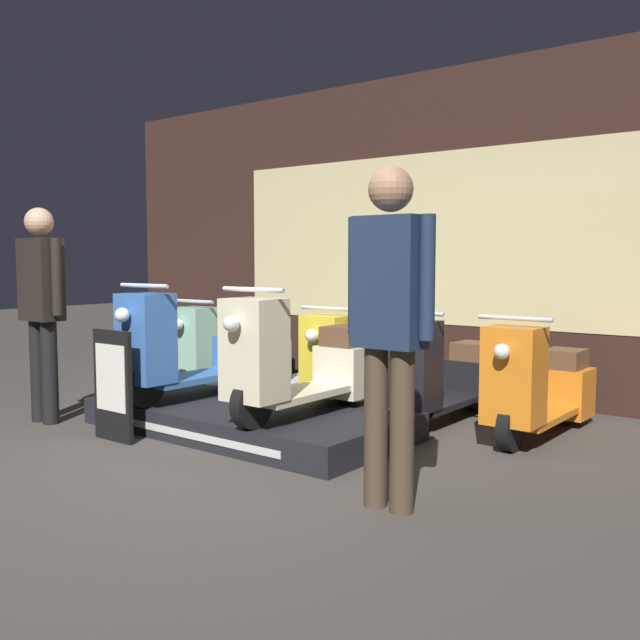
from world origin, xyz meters
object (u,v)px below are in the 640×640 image
(scooter_backrow_4, at_px, (539,387))
(scooter_backrow_1, at_px, (291,359))
(person_right_browsing, at_px, (390,312))
(price_sign_board, at_px, (113,385))
(scooter_backrow_2, at_px, (361,367))
(scooter_backrow_3, at_px, (443,376))
(scooter_display_right, at_px, (301,364))
(person_left_browsing, at_px, (42,299))
(scooter_backrow_0, at_px, (231,352))
(scooter_display_left, at_px, (195,351))

(scooter_backrow_4, bearing_deg, scooter_backrow_1, 180.00)
(person_right_browsing, bearing_deg, price_sign_board, -179.44)
(price_sign_board, bearing_deg, scooter_backrow_4, 39.96)
(scooter_backrow_2, relative_size, scooter_backrow_3, 1.00)
(scooter_backrow_4, distance_m, person_right_browsing, 2.14)
(scooter_display_right, bearing_deg, scooter_backrow_4, 43.90)
(price_sign_board, bearing_deg, person_right_browsing, 0.56)
(scooter_backrow_1, bearing_deg, scooter_backrow_4, 0.00)
(scooter_backrow_2, xyz_separation_m, person_right_browsing, (1.58, -2.03, 0.68))
(person_left_browsing, xyz_separation_m, price_sign_board, (0.96, -0.02, -0.61))
(scooter_backrow_2, bearing_deg, scooter_backrow_0, 180.00)
(scooter_backrow_2, distance_m, price_sign_board, 2.21)
(scooter_backrow_3, bearing_deg, scooter_backrow_2, 180.00)
(scooter_backrow_0, bearing_deg, price_sign_board, -68.12)
(scooter_display_right, bearing_deg, scooter_backrow_1, 132.59)
(scooter_backrow_0, distance_m, scooter_backrow_3, 2.46)
(scooter_display_right, relative_size, price_sign_board, 1.85)
(scooter_backrow_4, height_order, person_left_browsing, person_left_browsing)
(person_right_browsing, relative_size, price_sign_board, 2.22)
(person_left_browsing, relative_size, person_right_browsing, 0.96)
(price_sign_board, bearing_deg, scooter_display_left, 89.08)
(scooter_display_left, distance_m, scooter_backrow_1, 1.27)
(scooter_display_right, xyz_separation_m, person_left_browsing, (-2.11, -0.78, 0.44))
(scooter_backrow_3, distance_m, scooter_backrow_4, 0.82)
(scooter_backrow_1, height_order, scooter_backrow_2, same)
(scooter_display_left, bearing_deg, scooter_backrow_4, 27.23)
(scooter_backrow_4, distance_m, price_sign_board, 3.20)
(scooter_display_left, height_order, scooter_backrow_3, scooter_display_left)
(scooter_backrow_3, distance_m, price_sign_board, 2.62)
(scooter_display_left, xyz_separation_m, scooter_backrow_3, (1.62, 1.25, -0.21))
(scooter_display_left, bearing_deg, person_left_browsing, -141.39)
(scooter_display_right, height_order, scooter_backrow_2, scooter_display_right)
(scooter_backrow_1, relative_size, scooter_backrow_4, 1.00)
(scooter_display_left, height_order, scooter_backrow_0, scooter_display_left)
(scooter_backrow_0, height_order, price_sign_board, scooter_backrow_0)
(scooter_display_left, bearing_deg, scooter_display_right, 0.00)
(scooter_backrow_4, relative_size, price_sign_board, 1.85)
(scooter_backrow_1, height_order, scooter_backrow_3, same)
(scooter_backrow_0, bearing_deg, scooter_display_left, -56.27)
(scooter_display_left, height_order, person_left_browsing, person_left_browsing)
(scooter_backrow_1, relative_size, scooter_backrow_3, 1.00)
(scooter_display_right, xyz_separation_m, scooter_backrow_2, (-0.33, 1.25, -0.21))
(scooter_backrow_3, bearing_deg, scooter_display_left, -142.23)
(scooter_backrow_0, relative_size, scooter_backrow_1, 1.00)
(scooter_backrow_2, relative_size, person_right_browsing, 0.83)
(scooter_backrow_0, relative_size, price_sign_board, 1.85)
(scooter_display_right, distance_m, scooter_backrow_4, 1.82)
(scooter_display_right, relative_size, scooter_backrow_3, 1.00)
(scooter_display_right, distance_m, scooter_backrow_3, 1.36)
(scooter_backrow_1, xyz_separation_m, scooter_backrow_4, (2.46, 0.00, 0.00))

